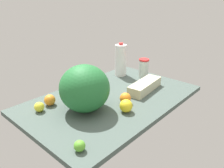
{
  "coord_description": "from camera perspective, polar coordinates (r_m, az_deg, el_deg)",
  "views": [
    {
      "loc": [
        -100.6,
        -91.22,
        69.8
      ],
      "look_at": [
        0.0,
        0.0,
        13.0
      ],
      "focal_mm": 35.0,
      "sensor_mm": 36.0,
      "label": 1
    }
  ],
  "objects": [
    {
      "name": "orange_far_back",
      "position": [
        1.42,
        3.51,
        -3.74
      ],
      "size": [
        7.39,
        7.39,
        7.39
      ],
      "primitive_type": "sphere",
      "color": "orange",
      "rests_on": "countertop"
    },
    {
      "name": "milk_jug",
      "position": [
        1.88,
        2.3,
        6.24
      ],
      "size": [
        10.02,
        10.02,
        28.59
      ],
      "color": "white",
      "rests_on": "countertop"
    },
    {
      "name": "lemon_by_jug",
      "position": [
        1.32,
        3.68,
        -5.73
      ],
      "size": [
        7.94,
        7.94,
        7.94
      ],
      "primitive_type": "sphere",
      "color": "yellow",
      "rests_on": "countertop"
    },
    {
      "name": "tumbler_cup",
      "position": [
        1.88,
        8.27,
        4.18
      ],
      "size": [
        8.5,
        8.5,
        15.72
      ],
      "color": "silver",
      "rests_on": "countertop"
    },
    {
      "name": "lime_near_front",
      "position": [
        1.04,
        -8.48,
        -15.7
      ],
      "size": [
        5.39,
        5.39,
        5.39
      ],
      "primitive_type": "sphere",
      "color": "#5CAE31",
      "rests_on": "countertop"
    },
    {
      "name": "orange_beside_bowl",
      "position": [
        1.45,
        -15.94,
        -4.03
      ],
      "size": [
        7.15,
        7.15,
        7.15
      ],
      "primitive_type": "sphere",
      "color": "orange",
      "rests_on": "countertop"
    },
    {
      "name": "egg_carton",
      "position": [
        1.62,
        8.57,
        -0.53
      ],
      "size": [
        33.91,
        14.14,
        6.95
      ],
      "primitive_type": "cube",
      "rotation": [
        0.0,
        0.0,
        0.11
      ],
      "color": "beige",
      "rests_on": "countertop"
    },
    {
      "name": "lemon_loose",
      "position": [
        1.4,
        -18.47,
        -5.7
      ],
      "size": [
        6.05,
        6.05,
        6.05
      ],
      "primitive_type": "sphere",
      "color": "yellow",
      "rests_on": "countertop"
    },
    {
      "name": "watermelon",
      "position": [
        1.31,
        -7.16,
        -1.13
      ],
      "size": [
        30.24,
        30.24,
        28.69
      ],
      "primitive_type": "ellipsoid",
      "color": "#236E33",
      "rests_on": "countertop"
    },
    {
      "name": "countertop",
      "position": [
        1.52,
        0.0,
        -4.0
      ],
      "size": [
        120.0,
        76.0,
        3.0
      ],
      "primitive_type": "cube",
      "color": "#46564F",
      "rests_on": "ground"
    }
  ]
}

